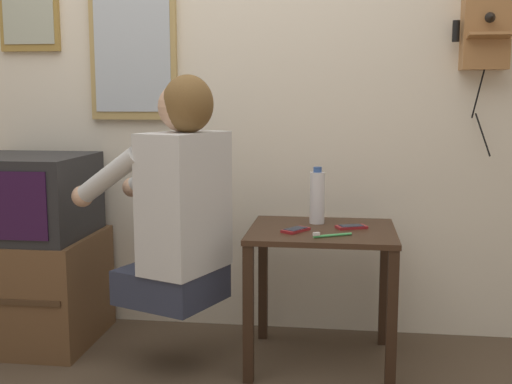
% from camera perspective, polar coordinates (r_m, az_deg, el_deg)
% --- Properties ---
extents(wall_back, '(6.80, 0.05, 2.55)m').
position_cam_1_polar(wall_back, '(3.07, -3.87, 11.51)').
color(wall_back, silver).
rests_on(wall_back, ground_plane).
extents(side_table, '(0.60, 0.52, 0.57)m').
position_cam_1_polar(side_table, '(2.68, 5.87, -5.56)').
color(side_table, '#382316').
rests_on(side_table, ground_plane).
extents(person, '(0.64, 0.54, 0.91)m').
position_cam_1_polar(person, '(2.55, -6.95, -0.65)').
color(person, '#2D3347').
rests_on(person, ground_plane).
extents(tv_stand, '(0.60, 0.55, 0.49)m').
position_cam_1_polar(tv_stand, '(3.14, -19.43, -8.03)').
color(tv_stand, brown).
rests_on(tv_stand, ground_plane).
extents(television, '(0.53, 0.52, 0.36)m').
position_cam_1_polar(television, '(3.03, -19.71, -0.33)').
color(television, '#232326').
rests_on(television, tv_stand).
extents(wall_phone_antique, '(0.23, 0.18, 0.79)m').
position_cam_1_polar(wall_phone_antique, '(3.00, 19.73, 13.84)').
color(wall_phone_antique, '#9E6B3D').
extents(framed_picture, '(0.29, 0.03, 0.47)m').
position_cam_1_polar(framed_picture, '(3.35, -19.58, 15.76)').
color(framed_picture, olive).
extents(wall_mirror, '(0.42, 0.03, 0.75)m').
position_cam_1_polar(wall_mirror, '(3.14, -10.90, 13.26)').
color(wall_mirror, tan).
extents(cell_phone_held, '(0.12, 0.14, 0.01)m').
position_cam_1_polar(cell_phone_held, '(2.59, 3.55, -3.38)').
color(cell_phone_held, maroon).
rests_on(cell_phone_held, side_table).
extents(cell_phone_spare, '(0.14, 0.10, 0.01)m').
position_cam_1_polar(cell_phone_spare, '(2.68, 8.48, -3.09)').
color(cell_phone_spare, maroon).
rests_on(cell_phone_spare, side_table).
extents(water_bottle, '(0.06, 0.06, 0.24)m').
position_cam_1_polar(water_bottle, '(2.75, 5.46, -0.44)').
color(water_bottle, silver).
rests_on(water_bottle, side_table).
extents(toothbrush, '(0.15, 0.09, 0.02)m').
position_cam_1_polar(toothbrush, '(2.50, 6.56, -3.82)').
color(toothbrush, '#4CBF66').
rests_on(toothbrush, side_table).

